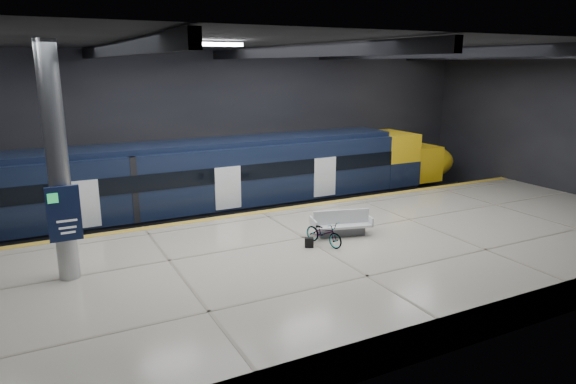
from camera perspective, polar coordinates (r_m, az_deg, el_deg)
ground at (r=20.24m, az=0.31°, el=-7.18°), size 30.00×30.00×0.00m
room_shell at (r=18.94m, az=0.33°, el=9.17°), size 30.10×16.10×8.05m
platform at (r=18.01m, az=4.03°, el=-8.09°), size 30.00×11.00×1.10m
safety_strip at (r=22.23m, az=-2.96°, el=-2.23°), size 30.00×0.40×0.01m
rails at (r=24.96m, az=-5.54°, el=-2.91°), size 30.00×1.52×0.16m
train at (r=23.75m, az=-10.61°, el=0.98°), size 29.40×2.84×3.79m
bench at (r=19.27m, az=5.91°, el=-3.81°), size 2.38×1.45×0.98m
bicycle at (r=18.19m, az=4.02°, el=-4.55°), size 1.03×1.76×0.87m
pannier_bag at (r=17.99m, az=2.36°, el=-5.63°), size 0.35×0.29×0.35m
info_column at (r=15.98m, az=-24.17°, el=2.48°), size 0.90×0.78×6.90m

